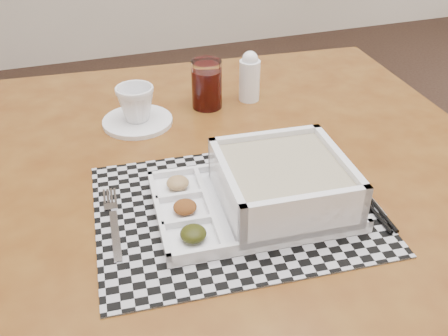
{
  "coord_description": "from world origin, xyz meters",
  "views": [
    {
      "loc": [
        -0.94,
        -1.05,
        1.33
      ],
      "look_at": [
        -0.71,
        -0.39,
        0.86
      ],
      "focal_mm": 40.0,
      "sensor_mm": 36.0,
      "label": 1
    }
  ],
  "objects_px": {
    "juice_glass": "(207,86)",
    "creamer_bottle": "(250,77)",
    "cup": "(136,103)",
    "dining_table": "(222,207)",
    "serving_tray": "(274,189)"
  },
  "relations": [
    {
      "from": "juice_glass",
      "to": "dining_table",
      "type": "bearing_deg",
      "value": -101.61
    },
    {
      "from": "dining_table",
      "to": "creamer_bottle",
      "type": "bearing_deg",
      "value": 59.26
    },
    {
      "from": "cup",
      "to": "juice_glass",
      "type": "bearing_deg",
      "value": 26.17
    },
    {
      "from": "juice_glass",
      "to": "creamer_bottle",
      "type": "height_order",
      "value": "creamer_bottle"
    },
    {
      "from": "juice_glass",
      "to": "creamer_bottle",
      "type": "relative_size",
      "value": 0.92
    },
    {
      "from": "serving_tray",
      "to": "juice_glass",
      "type": "distance_m",
      "value": 0.39
    },
    {
      "from": "serving_tray",
      "to": "creamer_bottle",
      "type": "distance_m",
      "value": 0.41
    },
    {
      "from": "serving_tray",
      "to": "juice_glass",
      "type": "bearing_deg",
      "value": 88.65
    },
    {
      "from": "serving_tray",
      "to": "juice_glass",
      "type": "relative_size",
      "value": 3.1
    },
    {
      "from": "dining_table",
      "to": "creamer_bottle",
      "type": "distance_m",
      "value": 0.34
    },
    {
      "from": "juice_glass",
      "to": "cup",
      "type": "bearing_deg",
      "value": -170.28
    },
    {
      "from": "creamer_bottle",
      "to": "serving_tray",
      "type": "bearing_deg",
      "value": -106.0
    },
    {
      "from": "dining_table",
      "to": "juice_glass",
      "type": "xyz_separation_m",
      "value": [
        0.05,
        0.26,
        0.13
      ]
    },
    {
      "from": "serving_tray",
      "to": "cup",
      "type": "relative_size",
      "value": 4.18
    },
    {
      "from": "cup",
      "to": "juice_glass",
      "type": "distance_m",
      "value": 0.17
    }
  ]
}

